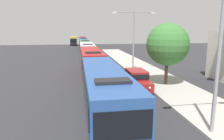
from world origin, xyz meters
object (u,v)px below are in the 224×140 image
at_px(bus_lead, 104,89).
at_px(bus_tail_end, 83,41).
at_px(white_suv, 137,79).
at_px(streetlamp_near, 220,43).
at_px(bus_fourth_in_line, 85,46).
at_px(box_truck_oncoming, 74,40).
at_px(bus_middle, 87,51).
at_px(bus_second_in_line, 91,61).
at_px(roadside_tree, 168,45).
at_px(bus_rear, 83,43).
at_px(streetlamp_mid, 134,35).

distance_m(bus_lead, bus_tail_end, 65.58).
relative_size(white_suv, streetlamp_near, 0.58).
xyz_separation_m(bus_fourth_in_line, box_truck_oncoming, (-3.30, 26.94, 0.02)).
bearing_deg(bus_middle, bus_second_in_line, -90.00).
xyz_separation_m(white_suv, roadside_tree, (3.35, 0.99, 3.13)).
distance_m(bus_second_in_line, bus_rear, 39.38).
height_order(bus_second_in_line, bus_tail_end, same).
height_order(bus_middle, white_suv, bus_middle).
relative_size(streetlamp_mid, roadside_tree, 1.28).
bearing_deg(white_suv, bus_lead, -126.32).
height_order(bus_lead, streetlamp_near, streetlamp_near).
distance_m(bus_second_in_line, streetlamp_mid, 6.31).
height_order(streetlamp_mid, roadside_tree, streetlamp_mid).
bearing_deg(bus_fourth_in_line, streetlamp_near, -82.94).
distance_m(bus_fourth_in_line, streetlamp_near, 44.05).
bearing_deg(bus_rear, streetlamp_mid, -82.28).
relative_size(bus_lead, bus_fourth_in_line, 1.16).
bearing_deg(streetlamp_near, streetlamp_mid, 90.00).
xyz_separation_m(bus_fourth_in_line, roadside_tree, (7.05, -33.70, 2.47)).
bearing_deg(bus_middle, streetlamp_near, -79.98).
distance_m(bus_lead, white_suv, 6.28).
xyz_separation_m(bus_rear, white_suv, (3.70, -47.54, -0.66)).
bearing_deg(bus_tail_end, bus_second_in_line, -90.00).
relative_size(bus_middle, bus_rear, 1.09).
bearing_deg(box_truck_oncoming, roadside_tree, -80.31).
bearing_deg(box_truck_oncoming, streetlamp_mid, -80.83).
xyz_separation_m(bus_second_in_line, bus_middle, (-0.00, 13.48, -0.00)).
distance_m(bus_lead, streetlamp_mid, 14.23).
height_order(bus_second_in_line, box_truck_oncoming, bus_second_in_line).
bearing_deg(bus_lead, bus_fourth_in_line, 90.00).
xyz_separation_m(white_suv, streetlamp_mid, (1.70, 7.73, 3.90)).
height_order(bus_second_in_line, bus_fourth_in_line, same).
distance_m(white_suv, streetlamp_near, 9.88).
bearing_deg(box_truck_oncoming, bus_rear, -76.81).
distance_m(bus_fourth_in_line, box_truck_oncoming, 27.15).
bearing_deg(white_suv, streetlamp_mid, 77.60).
bearing_deg(bus_middle, box_truck_oncoming, 94.72).
relative_size(bus_middle, streetlamp_mid, 1.50).
relative_size(bus_middle, roadside_tree, 1.92).
height_order(bus_tail_end, streetlamp_mid, streetlamp_mid).
distance_m(bus_second_in_line, roadside_tree, 10.36).
bearing_deg(streetlamp_mid, bus_lead, -112.93).
xyz_separation_m(bus_tail_end, streetlamp_mid, (5.40, -52.82, 3.24)).
relative_size(box_truck_oncoming, roadside_tree, 1.32).
relative_size(bus_rear, box_truck_oncoming, 1.34).
xyz_separation_m(bus_middle, bus_fourth_in_line, (-0.00, 13.05, -0.00)).
height_order(bus_lead, roadside_tree, roadside_tree).
bearing_deg(box_truck_oncoming, bus_second_in_line, -86.47).
bearing_deg(bus_middle, bus_tail_end, 90.00).
height_order(bus_rear, box_truck_oncoming, bus_rear).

